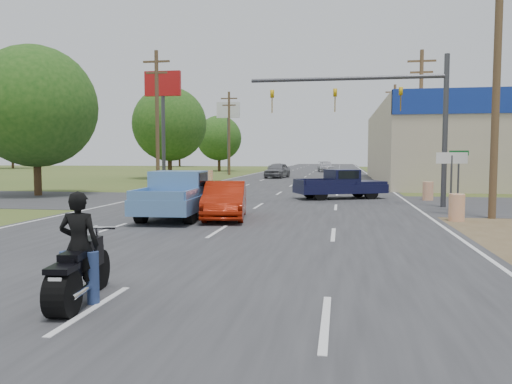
% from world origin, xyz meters
% --- Properties ---
extents(ground, '(200.00, 200.00, 0.00)m').
position_xyz_m(ground, '(0.00, 0.00, 0.00)').
color(ground, '#405421').
rests_on(ground, ground).
extents(main_road, '(15.00, 180.00, 0.02)m').
position_xyz_m(main_road, '(0.00, 40.00, 0.01)').
color(main_road, '#2D2D30').
rests_on(main_road, ground).
extents(cross_road, '(120.00, 10.00, 0.02)m').
position_xyz_m(cross_road, '(0.00, 18.00, 0.01)').
color(cross_road, '#2D2D30').
rests_on(cross_road, ground).
extents(utility_pole_1, '(2.00, 0.28, 10.00)m').
position_xyz_m(utility_pole_1, '(9.50, 13.00, 5.32)').
color(utility_pole_1, '#4C3823').
rests_on(utility_pole_1, ground).
extents(utility_pole_2, '(2.00, 0.28, 10.00)m').
position_xyz_m(utility_pole_2, '(9.50, 31.00, 5.32)').
color(utility_pole_2, '#4C3823').
rests_on(utility_pole_2, ground).
extents(utility_pole_3, '(2.00, 0.28, 10.00)m').
position_xyz_m(utility_pole_3, '(9.50, 49.00, 5.32)').
color(utility_pole_3, '#4C3823').
rests_on(utility_pole_3, ground).
extents(utility_pole_5, '(2.00, 0.28, 10.00)m').
position_xyz_m(utility_pole_5, '(-9.50, 28.00, 5.32)').
color(utility_pole_5, '#4C3823').
rests_on(utility_pole_5, ground).
extents(utility_pole_6, '(2.00, 0.28, 10.00)m').
position_xyz_m(utility_pole_6, '(-9.50, 52.00, 5.32)').
color(utility_pole_6, '#4C3823').
rests_on(utility_pole_6, ground).
extents(tree_0, '(7.14, 7.14, 8.84)m').
position_xyz_m(tree_0, '(-14.00, 20.00, 5.26)').
color(tree_0, '#422D19').
rests_on(tree_0, ground).
extents(tree_1, '(7.56, 7.56, 9.36)m').
position_xyz_m(tree_1, '(-13.50, 42.00, 5.57)').
color(tree_1, '#422D19').
rests_on(tree_1, ground).
extents(tree_2, '(6.72, 6.72, 8.32)m').
position_xyz_m(tree_2, '(-14.20, 66.00, 4.95)').
color(tree_2, '#422D19').
rests_on(tree_2, ground).
extents(tree_4, '(9.24, 9.24, 11.44)m').
position_xyz_m(tree_4, '(-55.00, 75.00, 6.82)').
color(tree_4, '#422D19').
rests_on(tree_4, ground).
extents(tree_5, '(7.98, 7.98, 9.88)m').
position_xyz_m(tree_5, '(30.00, 95.00, 5.88)').
color(tree_5, '#422D19').
rests_on(tree_5, ground).
extents(tree_6, '(8.82, 8.82, 10.92)m').
position_xyz_m(tree_6, '(-30.00, 95.00, 6.51)').
color(tree_6, '#422D19').
rests_on(tree_6, ground).
extents(barrel_0, '(0.56, 0.56, 1.00)m').
position_xyz_m(barrel_0, '(8.00, 12.00, 0.50)').
color(barrel_0, orange).
rests_on(barrel_0, ground).
extents(barrel_1, '(0.56, 0.56, 1.00)m').
position_xyz_m(barrel_1, '(8.40, 20.50, 0.50)').
color(barrel_1, orange).
rests_on(barrel_1, ground).
extents(barrel_2, '(0.56, 0.56, 1.00)m').
position_xyz_m(barrel_2, '(-8.50, 34.00, 0.50)').
color(barrel_2, orange).
rests_on(barrel_2, ground).
extents(barrel_3, '(0.56, 0.56, 1.00)m').
position_xyz_m(barrel_3, '(-8.20, 38.00, 0.50)').
color(barrel_3, orange).
rests_on(barrel_3, ground).
extents(pole_sign_left_near, '(3.00, 0.35, 9.20)m').
position_xyz_m(pole_sign_left_near, '(-10.50, 32.00, 7.17)').
color(pole_sign_left_near, '#3F3F44').
rests_on(pole_sign_left_near, ground).
extents(pole_sign_left_far, '(3.00, 0.35, 9.20)m').
position_xyz_m(pole_sign_left_far, '(-10.50, 56.00, 7.17)').
color(pole_sign_left_far, '#3F3F44').
rests_on(pole_sign_left_far, ground).
extents(lane_sign, '(1.20, 0.08, 2.52)m').
position_xyz_m(lane_sign, '(8.20, 14.00, 1.90)').
color(lane_sign, '#3F3F44').
rests_on(lane_sign, ground).
extents(street_name_sign, '(0.80, 0.08, 2.61)m').
position_xyz_m(street_name_sign, '(8.80, 15.50, 1.61)').
color(street_name_sign, '#3F3F44').
rests_on(street_name_sign, ground).
extents(signal_mast, '(9.12, 0.40, 7.00)m').
position_xyz_m(signal_mast, '(5.82, 17.00, 4.80)').
color(signal_mast, '#3F3F44').
rests_on(signal_mast, ground).
extents(red_convertible, '(2.15, 4.45, 1.41)m').
position_xyz_m(red_convertible, '(-0.50, 11.23, 0.70)').
color(red_convertible, '#901806').
rests_on(red_convertible, ground).
extents(motorcycle, '(0.75, 2.31, 1.17)m').
position_xyz_m(motorcycle, '(-0.33, 0.19, 0.52)').
color(motorcycle, black).
rests_on(motorcycle, ground).
extents(rider, '(0.68, 0.50, 1.74)m').
position_xyz_m(rider, '(-0.34, 0.25, 0.87)').
color(rider, black).
rests_on(rider, ground).
extents(blue_pickup, '(2.34, 5.54, 1.81)m').
position_xyz_m(blue_pickup, '(-2.33, 11.28, 0.91)').
color(blue_pickup, black).
rests_on(blue_pickup, ground).
extents(navy_pickup, '(5.25, 3.73, 1.63)m').
position_xyz_m(navy_pickup, '(3.90, 20.78, 0.82)').
color(navy_pickup, black).
rests_on(navy_pickup, ground).
extents(distant_car_grey, '(2.62, 4.98, 1.61)m').
position_xyz_m(distant_car_grey, '(-2.76, 45.15, 0.81)').
color(distant_car_grey, slate).
rests_on(distant_car_grey, ground).
extents(distant_car_silver, '(2.73, 5.33, 1.48)m').
position_xyz_m(distant_car_silver, '(1.72, 65.27, 0.74)').
color(distant_car_silver, '#B8B7BD').
rests_on(distant_car_silver, ground).
extents(distant_car_white, '(2.62, 4.49, 1.17)m').
position_xyz_m(distant_car_white, '(-5.91, 70.37, 0.59)').
color(distant_car_white, silver).
rests_on(distant_car_white, ground).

